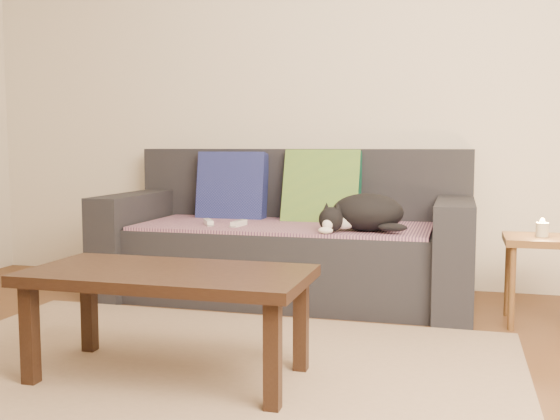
{
  "coord_description": "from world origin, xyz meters",
  "views": [
    {
      "loc": [
        0.96,
        -2.14,
        0.89
      ],
      "look_at": [
        0.05,
        1.2,
        0.55
      ],
      "focal_mm": 42.0,
      "sensor_mm": 36.0,
      "label": 1
    }
  ],
  "objects": [
    {
      "name": "ground",
      "position": [
        0.0,
        0.0,
        0.0
      ],
      "size": [
        4.5,
        4.5,
        0.0
      ],
      "primitive_type": "plane",
      "color": "brown",
      "rests_on": "ground"
    },
    {
      "name": "rug",
      "position": [
        0.0,
        0.15,
        0.01
      ],
      "size": [
        2.5,
        1.8,
        0.01
      ],
      "primitive_type": "cube",
      "color": "#9E846C",
      "rests_on": "ground"
    },
    {
      "name": "coffee_table",
      "position": [
        -0.08,
        0.09,
        0.37
      ],
      "size": [
        1.06,
        0.53,
        0.42
      ],
      "color": "black",
      "rests_on": "rug"
    },
    {
      "name": "cushion_navy",
      "position": [
        -0.41,
        1.74,
        0.63
      ],
      "size": [
        0.44,
        0.18,
        0.45
      ],
      "primitive_type": "cube",
      "rotation": [
        -0.17,
        0.0,
        0.0
      ],
      "color": "#121A4F",
      "rests_on": "throw_blanket"
    },
    {
      "name": "sofa",
      "position": [
        0.0,
        1.57,
        0.31
      ],
      "size": [
        2.1,
        0.94,
        0.87
      ],
      "color": "#232328",
      "rests_on": "ground"
    },
    {
      "name": "back_wall",
      "position": [
        0.0,
        2.0,
        1.3
      ],
      "size": [
        4.5,
        0.04,
        2.6
      ],
      "primitive_type": "cube",
      "color": "beige",
      "rests_on": "ground"
    },
    {
      "name": "throw_blanket",
      "position": [
        0.0,
        1.48,
        0.43
      ],
      "size": [
        1.66,
        0.74,
        0.02
      ],
      "primitive_type": "cube",
      "color": "#412749",
      "rests_on": "sofa"
    },
    {
      "name": "cushion_green",
      "position": [
        0.17,
        1.74,
        0.63
      ],
      "size": [
        0.46,
        0.25,
        0.48
      ],
      "primitive_type": "cube",
      "rotation": [
        -0.3,
        0.0,
        0.0
      ],
      "color": "#0B4A38",
      "rests_on": "throw_blanket"
    },
    {
      "name": "candle",
      "position": [
        1.37,
        1.29,
        0.48
      ],
      "size": [
        0.06,
        0.06,
        0.09
      ],
      "color": "beige",
      "rests_on": "side_table"
    },
    {
      "name": "wii_remote_b",
      "position": [
        -0.22,
        1.32,
        0.46
      ],
      "size": [
        0.05,
        0.15,
        0.03
      ],
      "primitive_type": "cube",
      "rotation": [
        0.0,
        0.0,
        1.46
      ],
      "color": "white",
      "rests_on": "throw_blanket"
    },
    {
      "name": "wii_remote_a",
      "position": [
        -0.41,
        1.33,
        0.46
      ],
      "size": [
        0.11,
        0.15,
        0.03
      ],
      "primitive_type": "cube",
      "rotation": [
        0.0,
        0.0,
        2.1
      ],
      "color": "white",
      "rests_on": "throw_blanket"
    },
    {
      "name": "cat",
      "position": [
        0.49,
        1.29,
        0.54
      ],
      "size": [
        0.46,
        0.34,
        0.2
      ],
      "rotation": [
        0.0,
        0.0,
        -0.06
      ],
      "color": "black",
      "rests_on": "throw_blanket"
    },
    {
      "name": "side_table",
      "position": [
        1.37,
        1.29,
        0.37
      ],
      "size": [
        0.35,
        0.35,
        0.44
      ],
      "color": "brown",
      "rests_on": "ground"
    }
  ]
}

